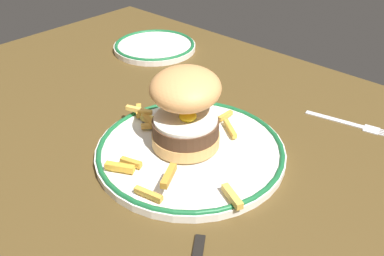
% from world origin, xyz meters
% --- Properties ---
extents(ground_plane, '(1.37, 0.84, 0.04)m').
position_xyz_m(ground_plane, '(0.00, 0.00, -0.02)').
color(ground_plane, '#4F3B1B').
extents(dinner_plate, '(0.28, 0.28, 0.02)m').
position_xyz_m(dinner_plate, '(-0.05, 0.00, 0.01)').
color(dinner_plate, white).
rests_on(dinner_plate, ground_plane).
extents(burger, '(0.14, 0.15, 0.12)m').
position_xyz_m(burger, '(-0.07, 0.00, 0.07)').
color(burger, tan).
rests_on(burger, dinner_plate).
extents(fries_pile, '(0.28, 0.26, 0.03)m').
position_xyz_m(fries_pile, '(-0.09, -0.00, 0.02)').
color(fries_pile, gold).
rests_on(fries_pile, dinner_plate).
extents(side_plate, '(0.19, 0.19, 0.02)m').
position_xyz_m(side_plate, '(-0.39, 0.24, 0.01)').
color(side_plate, white).
rests_on(side_plate, ground_plane).
extents(fork, '(0.14, 0.04, 0.00)m').
position_xyz_m(fork, '(0.09, 0.24, 0.00)').
color(fork, silver).
rests_on(fork, ground_plane).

